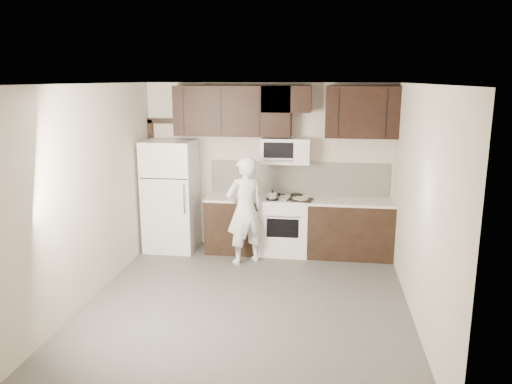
% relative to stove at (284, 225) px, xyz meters
% --- Properties ---
extents(floor, '(4.50, 4.50, 0.00)m').
position_rel_stove_xyz_m(floor, '(-0.30, -1.94, -0.46)').
color(floor, '#53514E').
rests_on(floor, ground).
extents(back_wall, '(4.00, 0.00, 4.00)m').
position_rel_stove_xyz_m(back_wall, '(-0.30, 0.31, 0.89)').
color(back_wall, '#B7AD9C').
rests_on(back_wall, ground).
extents(ceiling, '(4.50, 4.50, 0.00)m').
position_rel_stove_xyz_m(ceiling, '(-0.30, -1.94, 2.24)').
color(ceiling, white).
rests_on(ceiling, back_wall).
extents(counter_run, '(2.95, 0.64, 0.91)m').
position_rel_stove_xyz_m(counter_run, '(0.30, 0.00, -0.00)').
color(counter_run, black).
rests_on(counter_run, floor).
extents(stove, '(0.76, 0.66, 0.94)m').
position_rel_stove_xyz_m(stove, '(0.00, 0.00, 0.00)').
color(stove, silver).
rests_on(stove, floor).
extents(backsplash, '(2.90, 0.02, 0.54)m').
position_rel_stove_xyz_m(backsplash, '(0.20, 0.30, 0.72)').
color(backsplash, beige).
rests_on(backsplash, counter_run).
extents(upper_cabinets, '(3.48, 0.35, 0.78)m').
position_rel_stove_xyz_m(upper_cabinets, '(-0.09, 0.14, 1.82)').
color(upper_cabinets, black).
rests_on(upper_cabinets, back_wall).
extents(microwave, '(0.76, 0.42, 0.40)m').
position_rel_stove_xyz_m(microwave, '(-0.00, 0.12, 1.19)').
color(microwave, silver).
rests_on(microwave, upper_cabinets).
extents(refrigerator, '(0.80, 0.76, 1.80)m').
position_rel_stove_xyz_m(refrigerator, '(-1.85, -0.05, 0.44)').
color(refrigerator, silver).
rests_on(refrigerator, floor).
extents(door_trim, '(0.50, 0.08, 2.12)m').
position_rel_stove_xyz_m(door_trim, '(-2.22, 0.27, 0.79)').
color(door_trim, black).
rests_on(door_trim, floor).
extents(saucepan, '(0.28, 0.16, 0.16)m').
position_rel_stove_xyz_m(saucepan, '(-0.18, -0.15, 0.51)').
color(saucepan, silver).
rests_on(saucepan, stove).
extents(baking_tray, '(0.41, 0.34, 0.02)m').
position_rel_stove_xyz_m(baking_tray, '(0.26, -0.11, 0.46)').
color(baking_tray, black).
rests_on(baking_tray, counter_run).
extents(pizza, '(0.29, 0.29, 0.02)m').
position_rel_stove_xyz_m(pizza, '(0.26, -0.11, 0.48)').
color(pizza, beige).
rests_on(pizza, baking_tray).
extents(person, '(0.72, 0.66, 1.65)m').
position_rel_stove_xyz_m(person, '(-0.55, -0.53, 0.36)').
color(person, white).
rests_on(person, floor).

